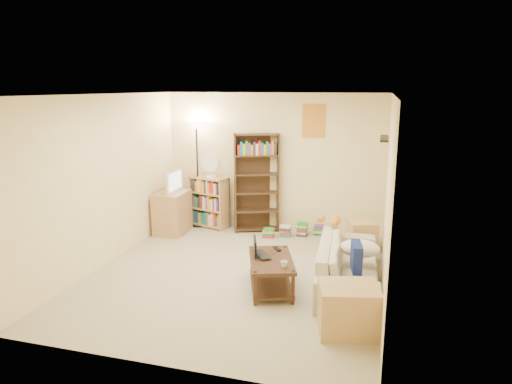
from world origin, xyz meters
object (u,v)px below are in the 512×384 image
sofa (348,263)px  television (171,182)px  side_table (362,235)px  coffee_table (271,269)px  end_cabinet (349,309)px  tall_bookshelf (256,180)px  tabby_cat (333,220)px  mug (284,264)px  desk_fan (210,165)px  short_bookshelf (209,202)px  floor_lamp (197,143)px  tv_stand (172,212)px  laptop (266,255)px

sofa → television: bearing=63.1°
side_table → coffee_table: bearing=-119.7°
end_cabinet → tall_bookshelf: bearing=121.0°
tabby_cat → side_table: size_ratio=0.95×
mug → tall_bookshelf: 2.89m
desk_fan → short_bookshelf: bearing=139.3°
television → tabby_cat: bearing=-104.7°
sofa → side_table: sofa is taller
desk_fan → floor_lamp: size_ratio=0.23×
coffee_table → side_table: side_table is taller
coffee_table → television: 3.04m
tv_stand → tall_bookshelf: (1.44, 0.51, 0.57)m
coffee_table → television: bearing=122.2°
sofa → mug: (-0.73, -0.71, 0.19)m
laptop → short_bookshelf: short_bookshelf is taller
desk_fan → mug: bearing=-53.0°
laptop → short_bookshelf: bearing=0.6°
laptop → end_cabinet: 1.45m
end_cabinet → side_table: bearing=89.8°
sofa → short_bookshelf: (-2.73, 1.93, 0.19)m
tv_stand → end_cabinet: bearing=-40.4°
coffee_table → end_cabinet: (1.05, -0.79, -0.02)m
coffee_table → floor_lamp: size_ratio=0.55×
coffee_table → tv_stand: tv_stand is taller
tv_stand → tabby_cat: bearing=-14.7°
tabby_cat → tv_stand: (-2.95, 0.67, -0.28)m
side_table → sofa: bearing=-94.6°
side_table → desk_fan: bearing=170.2°
coffee_table → short_bookshelf: size_ratio=1.14×
mug → coffee_table: bearing=131.7°
tall_bookshelf → side_table: tall_bookshelf is taller
side_table → tabby_cat: bearing=-122.2°
mug → tv_stand: tv_stand is taller
tabby_cat → short_bookshelf: (-2.43, 1.18, -0.18)m
coffee_table → end_cabinet: 1.31m
tv_stand → side_table: tv_stand is taller
laptop → tv_stand: 2.84m
sofa → television: television is taller
laptop → floor_lamp: 3.20m
coffee_table → tv_stand: (-2.30, 1.88, 0.09)m
mug → floor_lamp: (-2.22, 2.64, 1.11)m
tv_stand → tall_bookshelf: bearing=17.7°
short_bookshelf → end_cabinet: (2.83, -3.18, -0.22)m
tall_bookshelf → end_cabinet: (1.91, -3.18, -0.68)m
tall_bookshelf → end_cabinet: bearing=-80.0°
mug → end_cabinet: (0.83, -0.54, -0.21)m
tabby_cat → tall_bookshelf: bearing=141.9°
laptop → floor_lamp: floor_lamp is taller
end_cabinet → coffee_table: bearing=143.1°
laptop → floor_lamp: bearing=4.0°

